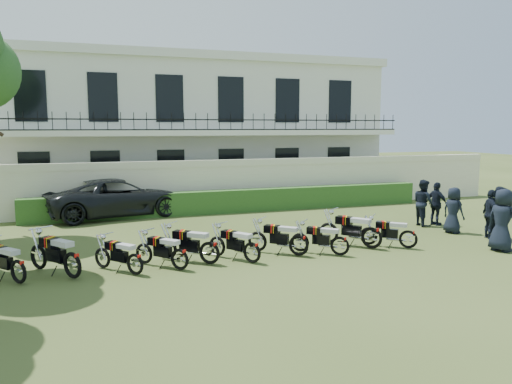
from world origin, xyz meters
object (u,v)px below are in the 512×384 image
Objects in this scene: motorcycle_5 at (252,247)px; motorcycle_9 at (408,235)px; motorcycle_7 at (340,241)px; officer_1 at (498,212)px; motorcycle_1 at (72,259)px; motorcycle_3 at (180,254)px; motorcycle_4 at (209,247)px; motorcycle_6 at (299,240)px; motorcycle_2 at (135,259)px; officer_5 at (436,204)px; motorcycle_8 at (372,233)px; officer_4 at (423,203)px; officer_3 at (453,210)px; suv at (118,197)px; motorcycle_0 at (18,266)px; officer_2 at (491,214)px; officer_0 at (502,220)px.

motorcycle_5 reaches higher than motorcycle_9.
officer_1 is (6.29, 0.44, 0.44)m from motorcycle_7.
motorcycle_1 is 1.25× the size of motorcycle_3.
motorcycle_4 is 1.05× the size of motorcycle_6.
officer_5 is at bearing -25.18° from motorcycle_2.
officer_4 is (3.90, 2.63, 0.36)m from motorcycle_8.
suv is at bearing 41.40° from officer_3.
motorcycle_0 is at bearing 133.12° from motorcycle_4.
officer_1 is (14.88, 0.28, 0.42)m from motorcycle_0.
motorcycle_1 is 0.99× the size of officer_1.
officer_2 reaches higher than motorcycle_3.
motorcycle_2 is at bearing 111.83° from officer_2.
motorcycle_2 is 12.18m from officer_1.
motorcycle_2 is 0.85× the size of officer_3.
motorcycle_6 is at bearing 62.48° from officer_0.
motorcycle_4 is 2.68m from motorcycle_6.
motorcycle_6 is (7.44, 0.21, 0.01)m from motorcycle_0.
officer_1 is at bearing -47.20° from motorcycle_6.
officer_2 reaches higher than motorcycle_6.
officer_2 reaches higher than officer_5.
motorcycle_0 is 8.59m from motorcycle_7.
officer_3 is at bearing 151.13° from officer_5.
officer_2 is 1.02× the size of officer_3.
motorcycle_4 reaches higher than motorcycle_3.
motorcycle_1 is at bearing 107.92° from officer_4.
motorcycle_7 is 0.82× the size of motorcycle_8.
officer_1 is (4.96, 0.02, 0.36)m from motorcycle_8.
motorcycle_5 is 0.88× the size of officer_1.
officer_5 is (0.81, 4.01, -0.13)m from officer_0.
motorcycle_4 is 10.14m from officer_1.
motorcycle_3 reaches higher than motorcycle_9.
motorcycle_3 is at bearing 149.30° from motorcycle_4.
officer_0 reaches higher than motorcycle_2.
motorcycle_3 is 0.79× the size of officer_4.
motorcycle_8 is 1.22× the size of motorcycle_9.
officer_1 is at bearing -37.39° from motorcycle_2.
officer_5 is (0.54, -0.09, -0.06)m from officer_4.
motorcycle_1 is 8.71m from motorcycle_8.
motorcycle_4 reaches higher than motorcycle_6.
officer_3 is (11.10, -7.39, 0.01)m from suv.
officer_4 is (6.39, 2.69, 0.41)m from motorcycle_6.
officer_1 is (8.99, 0.37, 0.42)m from motorcycle_5.
motorcycle_3 is 0.91× the size of motorcycle_4.
motorcycle_1 is at bearing 80.09° from officer_1.
officer_0 is 1.17× the size of officer_3.
officer_0 is (2.53, -1.13, 0.51)m from motorcycle_9.
motorcycle_2 is 1.01× the size of motorcycle_9.
motorcycle_1 is 13.67m from officer_1.
officer_1 is (13.66, 0.28, 0.36)m from motorcycle_1.
motorcycle_9 is at bearing -56.61° from motorcycle_8.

